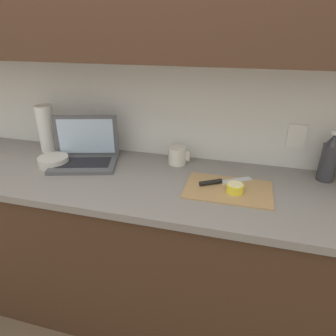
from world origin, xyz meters
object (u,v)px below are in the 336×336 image
object	(u,v)px
lemon_half_cut	(235,188)
bowl_white	(53,161)
knife	(217,182)
laptop	(85,153)
measuring_cup	(177,155)
paper_towel_roll	(47,129)
cutting_board	(228,189)
bottle_green_soda	(329,158)

from	to	relation	value
lemon_half_cut	bowl_white	xyz separation A→B (m)	(-0.97, 0.06, -0.00)
knife	bowl_white	xyz separation A→B (m)	(-0.88, -0.00, 0.01)
laptop	measuring_cup	size ratio (longest dim) A/B	3.39
lemon_half_cut	paper_towel_roll	xyz separation A→B (m)	(-1.12, 0.24, 0.11)
laptop	bowl_white	bearing A→B (deg)	-169.22
bowl_white	cutting_board	bearing A→B (deg)	-2.06
lemon_half_cut	measuring_cup	xyz separation A→B (m)	(-0.33, 0.25, 0.02)
laptop	bottle_green_soda	size ratio (longest dim) A/B	1.58
laptop	cutting_board	world-z (taller)	laptop
cutting_board	knife	distance (m)	0.07
cutting_board	measuring_cup	xyz separation A→B (m)	(-0.30, 0.23, 0.04)
laptop	paper_towel_roll	world-z (taller)	paper_towel_roll
laptop	lemon_half_cut	world-z (taller)	laptop
knife	bottle_green_soda	xyz separation A→B (m)	(0.50, 0.19, 0.10)
laptop	lemon_half_cut	distance (m)	0.83
laptop	paper_towel_roll	bearing A→B (deg)	144.19
cutting_board	bowl_white	world-z (taller)	bowl_white
lemon_half_cut	measuring_cup	distance (m)	0.41
paper_towel_roll	laptop	bearing A→B (deg)	-19.59
knife	bottle_green_soda	distance (m)	0.55
paper_towel_roll	cutting_board	bearing A→B (deg)	-11.32
knife	measuring_cup	bearing A→B (deg)	109.35
bowl_white	measuring_cup	bearing A→B (deg)	17.10
laptop	knife	size ratio (longest dim) A/B	1.63
bottle_green_soda	measuring_cup	bearing A→B (deg)	179.96
lemon_half_cut	bowl_white	size ratio (longest dim) A/B	0.48
knife	lemon_half_cut	distance (m)	0.11
bottle_green_soda	laptop	bearing A→B (deg)	-174.45
laptop	bottle_green_soda	bearing A→B (deg)	-10.67
bowl_white	paper_towel_roll	world-z (taller)	paper_towel_roll
bottle_green_soda	bowl_white	distance (m)	1.40
laptop	bottle_green_soda	xyz separation A→B (m)	(1.24, 0.12, 0.06)
bottle_green_soda	measuring_cup	distance (m)	0.75
knife	bowl_white	distance (m)	0.88
lemon_half_cut	measuring_cup	world-z (taller)	measuring_cup
lemon_half_cut	paper_towel_roll	size ratio (longest dim) A/B	0.28
lemon_half_cut	bowl_white	world-z (taller)	same
knife	bowl_white	world-z (taller)	bowl_white
cutting_board	measuring_cup	distance (m)	0.38
lemon_half_cut	bottle_green_soda	size ratio (longest dim) A/B	0.31
cutting_board	knife	world-z (taller)	knife
bottle_green_soda	bowl_white	world-z (taller)	bottle_green_soda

